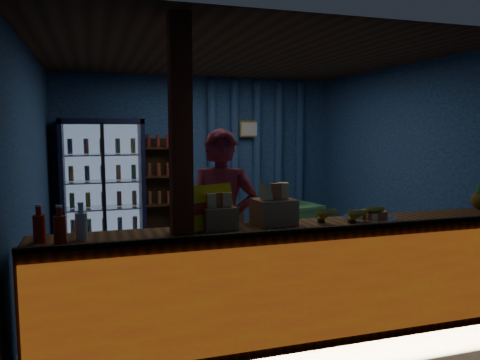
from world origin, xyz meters
name	(u,v)px	position (x,y,z in m)	size (l,w,h in m)	color
ground	(239,270)	(0.00, 0.00, 0.00)	(4.60, 4.60, 0.00)	#515154
room_walls	(239,144)	(0.00, 0.00, 1.57)	(4.60, 4.60, 4.60)	navy
counter	(306,280)	(0.00, -1.91, 0.48)	(4.40, 0.57, 0.99)	brown
support_post	(181,189)	(-1.05, -1.90, 1.30)	(0.16, 0.16, 2.60)	#963315
beverage_cooler	(103,183)	(-1.55, 1.92, 0.93)	(1.20, 0.62, 1.90)	black
bottle_shelf	(159,189)	(-0.70, 2.06, 0.79)	(0.50, 0.28, 1.60)	#362211
curtain_folds	(257,155)	(1.00, 2.14, 1.30)	(1.74, 0.14, 2.50)	navy
framed_picture	(250,129)	(0.85, 2.10, 1.75)	(0.36, 0.04, 0.28)	gold
shopkeeper	(222,226)	(-0.59, -1.40, 0.88)	(0.64, 0.42, 1.75)	maroon
green_chair	(297,222)	(1.35, 1.25, 0.30)	(0.63, 0.65, 0.59)	#50A058
side_table	(222,225)	(0.20, 1.51, 0.26)	(0.59, 0.45, 0.62)	#362211
yellow_sign	(211,207)	(-0.79, -1.79, 1.13)	(0.44, 0.27, 0.36)	yellow
soda_bottles	(60,227)	(-1.92, -1.91, 1.06)	(0.37, 0.16, 0.27)	#B11E0B
snack_box_left	(274,210)	(-0.24, -1.78, 1.07)	(0.36, 0.30, 0.35)	#9B744B
snack_box_centre	(218,216)	(-0.74, -1.81, 1.05)	(0.29, 0.25, 0.29)	#9B744B
pastry_tray	(370,217)	(0.64, -1.87, 0.98)	(0.46, 0.46, 0.08)	silver
banana_bunches	(350,214)	(0.41, -1.91, 1.02)	(0.69, 0.28, 0.15)	gold
pineapple	(480,198)	(1.98, -1.74, 1.07)	(0.17, 0.17, 0.29)	brown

